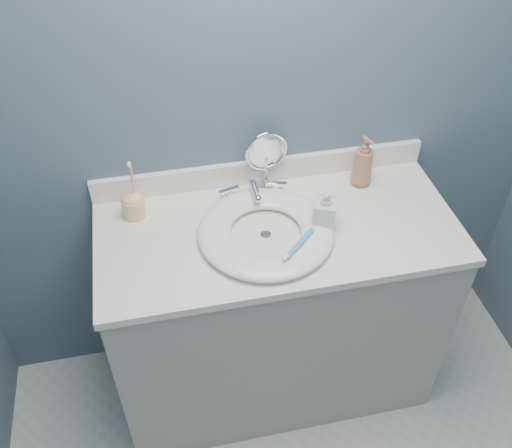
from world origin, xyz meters
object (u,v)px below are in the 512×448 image
object	(u,v)px
makeup_mirror	(266,157)
soap_bottle_clear	(325,209)
soap_bottle_amber	(363,161)
toothbrush_holder	(133,204)

from	to	relation	value
makeup_mirror	soap_bottle_clear	distance (m)	0.30
soap_bottle_amber	soap_bottle_clear	xyz separation A→B (m)	(-0.20, -0.20, -0.02)
makeup_mirror	soap_bottle_amber	xyz separation A→B (m)	(0.34, -0.06, -0.03)
soap_bottle_clear	soap_bottle_amber	bearing A→B (deg)	70.06
soap_bottle_amber	makeup_mirror	bearing A→B (deg)	152.58
soap_bottle_amber	toothbrush_holder	distance (m)	0.82
makeup_mirror	toothbrush_holder	size ratio (longest dim) A/B	1.04
soap_bottle_clear	toothbrush_holder	distance (m)	0.65
makeup_mirror	toothbrush_holder	xyz separation A→B (m)	(-0.48, -0.06, -0.08)
makeup_mirror	toothbrush_holder	bearing A→B (deg)	-179.02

